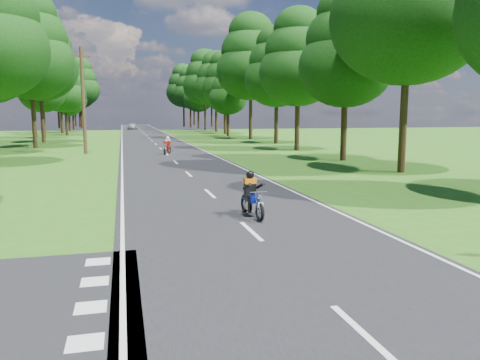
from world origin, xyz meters
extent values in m
plane|color=#2F5A14|center=(0.00, 0.00, 0.00)|extent=(160.00, 160.00, 0.00)
cube|color=black|center=(0.00, 50.00, 0.01)|extent=(7.00, 140.00, 0.02)
cube|color=silver|center=(0.00, -4.00, 0.02)|extent=(0.12, 2.00, 0.01)
cube|color=silver|center=(0.00, 2.00, 0.02)|extent=(0.12, 2.00, 0.01)
cube|color=silver|center=(0.00, 8.00, 0.02)|extent=(0.12, 2.00, 0.01)
cube|color=silver|center=(0.00, 14.00, 0.02)|extent=(0.12, 2.00, 0.01)
cube|color=silver|center=(0.00, 20.00, 0.02)|extent=(0.12, 2.00, 0.01)
cube|color=silver|center=(0.00, 26.00, 0.02)|extent=(0.12, 2.00, 0.01)
cube|color=silver|center=(0.00, 32.00, 0.02)|extent=(0.12, 2.00, 0.01)
cube|color=silver|center=(0.00, 38.00, 0.02)|extent=(0.12, 2.00, 0.01)
cube|color=silver|center=(0.00, 44.00, 0.02)|extent=(0.12, 2.00, 0.01)
cube|color=silver|center=(0.00, 50.00, 0.02)|extent=(0.12, 2.00, 0.01)
cube|color=silver|center=(0.00, 56.00, 0.02)|extent=(0.12, 2.00, 0.01)
cube|color=silver|center=(0.00, 62.00, 0.02)|extent=(0.12, 2.00, 0.01)
cube|color=silver|center=(0.00, 68.00, 0.02)|extent=(0.12, 2.00, 0.01)
cube|color=silver|center=(0.00, 74.00, 0.02)|extent=(0.12, 2.00, 0.01)
cube|color=silver|center=(0.00, 80.00, 0.02)|extent=(0.12, 2.00, 0.01)
cube|color=silver|center=(0.00, 86.00, 0.02)|extent=(0.12, 2.00, 0.01)
cube|color=silver|center=(0.00, 92.00, 0.02)|extent=(0.12, 2.00, 0.01)
cube|color=silver|center=(0.00, 98.00, 0.02)|extent=(0.12, 2.00, 0.01)
cube|color=silver|center=(0.00, 104.00, 0.02)|extent=(0.12, 2.00, 0.01)
cube|color=silver|center=(0.00, 110.00, 0.02)|extent=(0.12, 2.00, 0.01)
cube|color=silver|center=(0.00, 116.00, 0.02)|extent=(0.12, 2.00, 0.01)
cube|color=silver|center=(-3.30, 50.00, 0.02)|extent=(0.10, 140.00, 0.01)
cube|color=silver|center=(3.30, 50.00, 0.02)|extent=(0.10, 140.00, 0.01)
cube|color=silver|center=(-3.80, -3.30, 0.02)|extent=(0.50, 0.50, 0.01)
cube|color=silver|center=(-3.80, -2.10, 0.02)|extent=(0.50, 0.50, 0.01)
cube|color=silver|center=(-3.80, -0.90, 0.02)|extent=(0.50, 0.50, 0.01)
cube|color=silver|center=(-3.80, 0.30, 0.02)|extent=(0.50, 0.50, 0.01)
cylinder|color=black|center=(-10.82, 35.60, 2.16)|extent=(0.40, 0.40, 4.32)
ellipsoid|color=#0E330B|center=(-10.82, 35.60, 7.47)|extent=(7.56, 7.56, 6.42)
ellipsoid|color=#0E330B|center=(-10.82, 35.60, 9.58)|extent=(6.48, 6.48, 5.51)
ellipsoid|color=#0E330B|center=(-10.82, 35.60, 11.68)|extent=(4.86, 4.86, 4.13)
cylinder|color=black|center=(-11.26, 43.10, 2.20)|extent=(0.40, 0.40, 4.40)
ellipsoid|color=#0E330B|center=(-11.26, 43.10, 7.62)|extent=(7.71, 7.71, 6.55)
ellipsoid|color=#0E330B|center=(-11.26, 43.10, 9.77)|extent=(6.60, 6.60, 5.61)
ellipsoid|color=#0E330B|center=(-11.26, 43.10, 11.92)|extent=(4.95, 4.95, 4.21)
cylinder|color=black|center=(-12.61, 52.78, 1.60)|extent=(0.40, 0.40, 3.20)
ellipsoid|color=#0E330B|center=(-12.61, 52.78, 5.54)|extent=(5.60, 5.60, 4.76)
ellipsoid|color=#0E330B|center=(-12.61, 52.78, 7.10)|extent=(4.80, 4.80, 4.08)
ellipsoid|color=#0E330B|center=(-12.61, 52.78, 8.66)|extent=(3.60, 3.60, 3.06)
cylinder|color=black|center=(-10.75, 60.15, 1.61)|extent=(0.40, 0.40, 3.22)
ellipsoid|color=#0E330B|center=(-10.75, 60.15, 5.58)|extent=(5.64, 5.64, 4.79)
ellipsoid|color=#0E330B|center=(-10.75, 60.15, 7.15)|extent=(4.83, 4.83, 4.11)
ellipsoid|color=#0E330B|center=(-10.75, 60.15, 8.72)|extent=(3.62, 3.62, 3.08)
cylinder|color=black|center=(-12.29, 67.91, 1.80)|extent=(0.40, 0.40, 3.61)
ellipsoid|color=#0E330B|center=(-12.29, 67.91, 6.25)|extent=(6.31, 6.31, 5.37)
ellipsoid|color=#0E330B|center=(-12.29, 67.91, 8.01)|extent=(5.41, 5.41, 4.60)
ellipsoid|color=#0E330B|center=(-12.29, 67.91, 9.76)|extent=(4.06, 4.06, 3.45)
cylinder|color=black|center=(-11.94, 75.74, 1.33)|extent=(0.40, 0.40, 2.67)
ellipsoid|color=#0E330B|center=(-11.94, 75.74, 4.62)|extent=(4.67, 4.67, 3.97)
ellipsoid|color=#0E330B|center=(-11.94, 75.74, 5.92)|extent=(4.00, 4.00, 3.40)
ellipsoid|color=#0E330B|center=(-11.94, 75.74, 7.22)|extent=(3.00, 3.00, 2.55)
cylinder|color=black|center=(-12.18, 84.90, 1.54)|extent=(0.40, 0.40, 3.09)
ellipsoid|color=#0E330B|center=(-12.18, 84.90, 5.34)|extent=(5.40, 5.40, 4.59)
ellipsoid|color=#0E330B|center=(-12.18, 84.90, 6.85)|extent=(4.63, 4.63, 3.93)
ellipsoid|color=#0E330B|center=(-12.18, 84.90, 8.35)|extent=(3.47, 3.47, 2.95)
cylinder|color=black|center=(-11.23, 91.41, 2.24)|extent=(0.40, 0.40, 4.48)
ellipsoid|color=#0E330B|center=(-11.23, 91.41, 7.75)|extent=(7.84, 7.84, 6.66)
ellipsoid|color=#0E330B|center=(-11.23, 91.41, 9.94)|extent=(6.72, 6.72, 5.71)
ellipsoid|color=#0E330B|center=(-11.23, 91.41, 12.12)|extent=(5.04, 5.04, 4.28)
cylinder|color=black|center=(-12.28, 100.39, 2.05)|extent=(0.40, 0.40, 4.09)
ellipsoid|color=#0E330B|center=(-12.28, 100.39, 7.09)|extent=(7.16, 7.16, 6.09)
ellipsoid|color=#0E330B|center=(-12.28, 100.39, 9.08)|extent=(6.14, 6.14, 5.22)
ellipsoid|color=#0E330B|center=(-12.28, 100.39, 11.08)|extent=(4.61, 4.61, 3.92)
cylinder|color=black|center=(11.06, 12.20, 2.28)|extent=(0.40, 0.40, 4.56)
ellipsoid|color=#0E330B|center=(11.06, 12.20, 7.89)|extent=(7.98, 7.98, 6.78)
cylinder|color=black|center=(10.92, 18.69, 1.75)|extent=(0.40, 0.40, 3.49)
ellipsoid|color=#0E330B|center=(10.92, 18.69, 6.05)|extent=(6.12, 6.12, 5.20)
ellipsoid|color=#0E330B|center=(10.92, 18.69, 7.75)|extent=(5.24, 5.24, 4.46)
ellipsoid|color=#0E330B|center=(10.92, 18.69, 9.46)|extent=(3.93, 3.93, 3.34)
cylinder|color=black|center=(11.06, 27.58, 1.85)|extent=(0.40, 0.40, 3.69)
ellipsoid|color=#0E330B|center=(11.06, 27.58, 6.39)|extent=(6.46, 6.46, 5.49)
ellipsoid|color=#0E330B|center=(11.06, 27.58, 8.19)|extent=(5.54, 5.54, 4.71)
ellipsoid|color=#0E330B|center=(11.06, 27.58, 9.99)|extent=(4.15, 4.15, 3.53)
cylinder|color=black|center=(12.17, 36.42, 1.87)|extent=(0.40, 0.40, 3.74)
ellipsoid|color=#0E330B|center=(12.17, 36.42, 6.48)|extent=(6.55, 6.55, 5.57)
ellipsoid|color=#0E330B|center=(12.17, 36.42, 8.31)|extent=(5.62, 5.62, 4.77)
ellipsoid|color=#0E330B|center=(12.17, 36.42, 10.13)|extent=(4.21, 4.21, 3.58)
cylinder|color=black|center=(11.72, 44.72, 2.32)|extent=(0.40, 0.40, 4.64)
ellipsoid|color=#0E330B|center=(11.72, 44.72, 8.04)|extent=(8.12, 8.12, 6.91)
ellipsoid|color=#0E330B|center=(11.72, 44.72, 10.30)|extent=(6.96, 6.96, 5.92)
ellipsoid|color=#0E330B|center=(11.72, 44.72, 12.56)|extent=(5.22, 5.22, 4.44)
cylinder|color=black|center=(10.55, 51.92, 1.45)|extent=(0.40, 0.40, 2.91)
ellipsoid|color=#0E330B|center=(10.55, 51.92, 5.03)|extent=(5.09, 5.09, 4.33)
ellipsoid|color=#0E330B|center=(10.55, 51.92, 6.45)|extent=(4.36, 4.36, 3.71)
ellipsoid|color=#0E330B|center=(10.55, 51.92, 7.87)|extent=(3.27, 3.27, 2.78)
cylinder|color=black|center=(11.77, 59.40, 1.94)|extent=(0.40, 0.40, 3.88)
ellipsoid|color=#0E330B|center=(11.77, 59.40, 6.71)|extent=(6.78, 6.78, 5.77)
ellipsoid|color=#0E330B|center=(11.77, 59.40, 8.60)|extent=(5.81, 5.81, 4.94)
ellipsoid|color=#0E330B|center=(11.77, 59.40, 10.49)|extent=(4.36, 4.36, 3.71)
cylinder|color=black|center=(12.10, 67.87, 2.09)|extent=(0.40, 0.40, 4.18)
ellipsoid|color=#0E330B|center=(12.10, 67.87, 7.23)|extent=(7.31, 7.31, 6.21)
ellipsoid|color=#0E330B|center=(12.10, 67.87, 9.27)|extent=(6.27, 6.27, 5.33)
ellipsoid|color=#0E330B|center=(12.10, 67.87, 11.31)|extent=(4.70, 4.70, 4.00)
cylinder|color=black|center=(11.80, 76.83, 2.32)|extent=(0.40, 0.40, 4.63)
ellipsoid|color=#0E330B|center=(11.80, 76.83, 8.02)|extent=(8.11, 8.11, 6.89)
ellipsoid|color=#0E330B|center=(11.80, 76.83, 10.28)|extent=(6.95, 6.95, 5.91)
ellipsoid|color=#0E330B|center=(11.80, 76.83, 12.54)|extent=(5.21, 5.21, 4.43)
cylinder|color=black|center=(11.69, 84.12, 1.68)|extent=(0.40, 0.40, 3.36)
ellipsoid|color=#0E330B|center=(11.69, 84.12, 5.82)|extent=(5.88, 5.88, 5.00)
ellipsoid|color=#0E330B|center=(11.69, 84.12, 7.46)|extent=(5.04, 5.04, 4.29)
ellipsoid|color=#0E330B|center=(11.69, 84.12, 9.10)|extent=(3.78, 3.78, 3.21)
cylinder|color=black|center=(11.14, 91.34, 2.04)|extent=(0.40, 0.40, 4.09)
ellipsoid|color=#0E330B|center=(11.14, 91.34, 7.07)|extent=(7.15, 7.15, 6.08)
ellipsoid|color=#0E330B|center=(11.14, 91.34, 9.07)|extent=(6.13, 6.13, 5.21)
ellipsoid|color=#0E330B|center=(11.14, 91.34, 11.06)|extent=(4.60, 4.60, 3.91)
cylinder|color=black|center=(10.68, 99.10, 2.24)|extent=(0.40, 0.40, 4.48)
ellipsoid|color=#0E330B|center=(10.68, 99.10, 7.76)|extent=(7.84, 7.84, 6.66)
ellipsoid|color=#0E330B|center=(10.68, 99.10, 9.94)|extent=(6.72, 6.72, 5.71)
ellipsoid|color=#0E330B|center=(10.68, 99.10, 12.13)|extent=(5.04, 5.04, 4.28)
cylinder|color=black|center=(-14.00, 110.00, 1.92)|extent=(0.40, 0.40, 3.84)
ellipsoid|color=#0E330B|center=(-14.00, 110.00, 6.65)|extent=(6.72, 6.72, 5.71)
ellipsoid|color=#0E330B|center=(-14.00, 110.00, 8.52)|extent=(5.76, 5.76, 4.90)
ellipsoid|color=#0E330B|center=(-14.00, 110.00, 10.39)|extent=(4.32, 4.32, 3.67)
cylinder|color=black|center=(15.00, 112.00, 2.08)|extent=(0.40, 0.40, 4.16)
ellipsoid|color=#0E330B|center=(15.00, 112.00, 7.20)|extent=(7.28, 7.28, 6.19)
ellipsoid|color=#0E330B|center=(15.00, 112.00, 9.23)|extent=(6.24, 6.24, 5.30)
ellipsoid|color=#0E330B|center=(15.00, 112.00, 11.26)|extent=(4.68, 4.68, 3.98)
cylinder|color=black|center=(-16.00, 95.00, 1.76)|extent=(0.40, 0.40, 3.52)
ellipsoid|color=#0E330B|center=(-16.00, 95.00, 6.09)|extent=(6.16, 6.16, 5.24)
ellipsoid|color=#0E330B|center=(-16.00, 95.00, 7.81)|extent=(5.28, 5.28, 4.49)
ellipsoid|color=#0E330B|center=(-16.00, 95.00, 9.53)|extent=(3.96, 3.96, 3.37)
cylinder|color=black|center=(17.00, 98.00, 2.24)|extent=(0.40, 0.40, 4.48)
ellipsoid|color=#0E330B|center=(17.00, 98.00, 7.76)|extent=(7.84, 7.84, 6.66)
ellipsoid|color=#0E330B|center=(17.00, 98.00, 9.94)|extent=(6.72, 6.72, 5.71)
ellipsoid|color=#0E330B|center=(17.00, 98.00, 12.12)|extent=(5.04, 5.04, 4.28)
cylinder|color=#382616|center=(-6.00, 28.00, 4.00)|extent=(0.26, 0.26, 8.00)
cube|color=#382616|center=(-6.00, 28.00, 7.30)|extent=(1.20, 0.10, 0.10)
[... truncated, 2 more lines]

